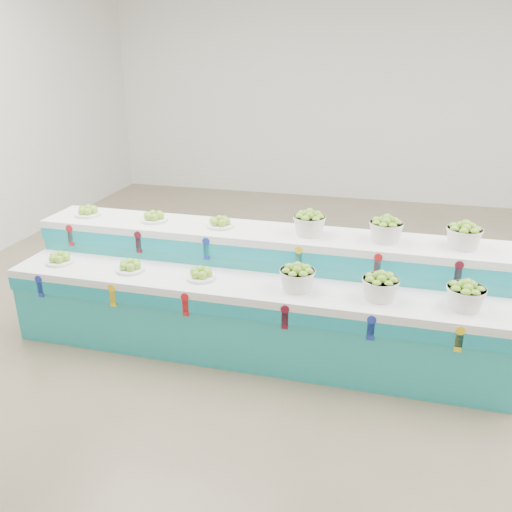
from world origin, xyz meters
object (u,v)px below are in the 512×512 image
(display_stand, at_px, (256,292))
(basket_lower_left, at_px, (297,277))
(plate_upper_mid, at_px, (154,216))
(basket_upper_right, at_px, (464,235))

(display_stand, xyz_separation_m, basket_lower_left, (0.42, -0.28, 0.32))
(display_stand, height_order, basket_lower_left, display_stand)
(display_stand, bearing_deg, plate_upper_mid, 166.11)
(basket_upper_right, bearing_deg, plate_upper_mid, 179.49)
(basket_lower_left, distance_m, basket_upper_right, 1.45)
(basket_lower_left, relative_size, plate_upper_mid, 1.11)
(plate_upper_mid, relative_size, basket_upper_right, 0.90)
(display_stand, distance_m, basket_upper_right, 1.87)
(basket_lower_left, xyz_separation_m, plate_upper_mid, (-1.53, 0.56, 0.24))
(basket_lower_left, height_order, plate_upper_mid, plate_upper_mid)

